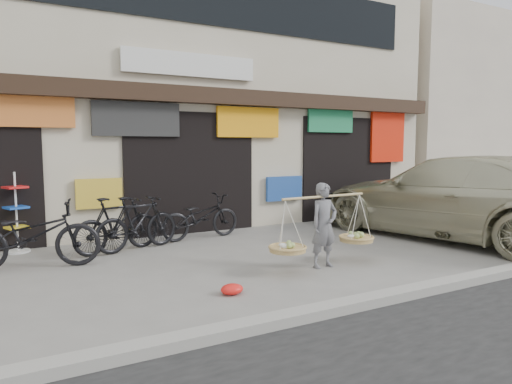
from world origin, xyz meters
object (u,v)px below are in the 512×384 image
bike_0 (32,235)px  display_rack (17,220)px  bike_1 (138,223)px  bike_2 (201,217)px  street_vendor (324,229)px  bike_3 (117,224)px  suv (453,197)px

bike_0 → display_rack: (-0.18, 1.37, 0.05)m
bike_1 → bike_2: 1.48m
street_vendor → display_rack: size_ratio=1.35×
bike_3 → display_rack: 1.84m
bike_0 → display_rack: bearing=19.1°
bike_0 → bike_2: 3.36m
bike_1 → bike_2: (1.42, 0.40, -0.05)m
street_vendor → bike_3: 3.79m
display_rack → bike_0: bearing=-82.4°
bike_0 → bike_1: (1.81, 0.51, -0.03)m
bike_1 → street_vendor: bearing=-155.4°
suv → display_rack: suv is taller
display_rack → bike_3: bearing=-27.9°
bike_2 → bike_3: (-1.79, -0.40, 0.05)m
street_vendor → bike_2: (-0.90, 3.06, -0.15)m
bike_1 → bike_3: size_ratio=1.00×
bike_2 → bike_3: bearing=95.5°
bike_0 → bike_3: size_ratio=1.21×
street_vendor → bike_2: bearing=103.1°
street_vendor → bike_2: street_vendor is taller
street_vendor → suv: suv is taller
bike_1 → display_rack: size_ratio=1.15×
street_vendor → suv: size_ratio=0.31×
street_vendor → bike_3: (-2.70, 2.66, -0.10)m
street_vendor → suv: 3.88m
bike_1 → suv: suv is taller
bike_0 → suv: suv is taller
bike_0 → bike_3: bike_0 is taller
bike_0 → bike_3: 1.53m
suv → display_rack: 8.67m
bike_1 → bike_3: bearing=73.4°
bike_3 → suv: size_ratio=0.27×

